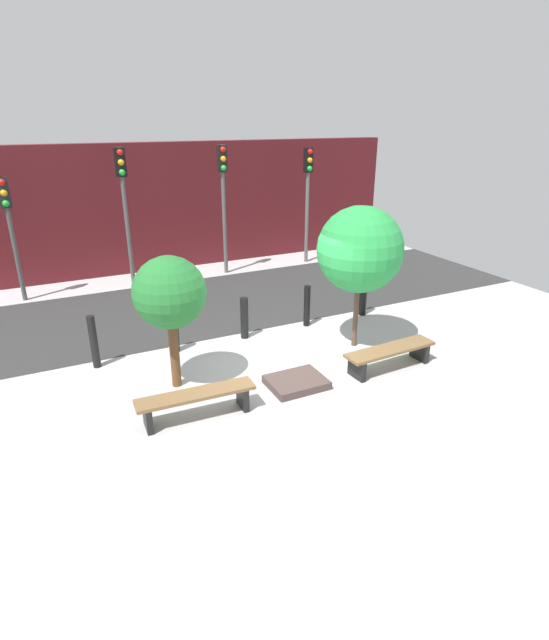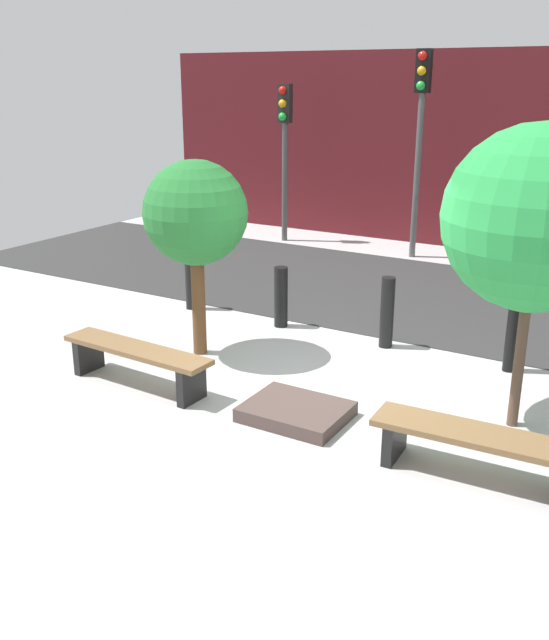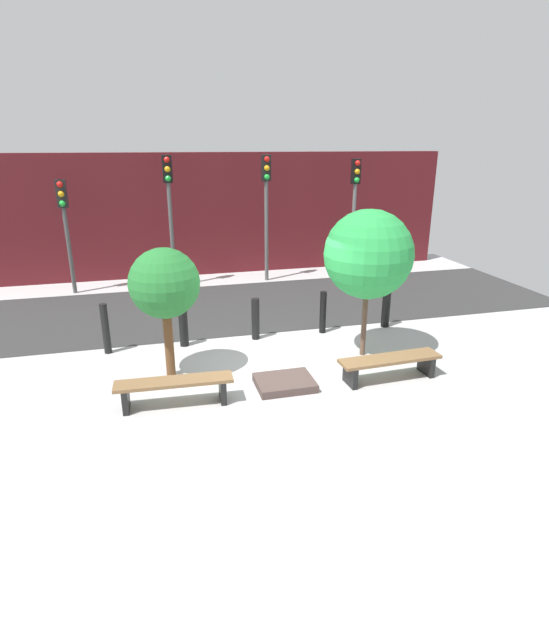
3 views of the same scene
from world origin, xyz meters
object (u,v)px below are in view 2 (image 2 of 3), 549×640
Objects in this scene: traffic_light_west at (285,134)px; planter_bed at (296,412)px; bollard_right at (513,332)px; bollard_far_left at (190,274)px; bench_left at (137,357)px; tree_behind_right_bench at (536,219)px; bollard_center at (387,312)px; bench_right at (483,445)px; bollard_left at (281,297)px; tree_behind_left_bench at (195,215)px; traffic_light_mid_west at (420,118)px.

planter_bed is at bearing -59.19° from traffic_light_west.
bollard_far_left is at bearing 180.00° from bollard_right.
bollard_right is (3.62, 2.66, 0.15)m from bench_left.
bollard_right is at bearing 104.75° from tree_behind_right_bench.
bollard_far_left is 1.14× the size of bollard_center.
bench_right is 2.70m from bollard_right.
bollard_far_left is 1.25× the size of bollard_left.
tree_behind_right_bench is (2.00, 1.02, 2.08)m from planter_bed.
planter_bed is at bearing -37.24° from bollard_far_left.
bollard_left is (-3.62, 2.66, 0.11)m from bench_right.
tree_behind_left_bench is 6.51m from traffic_light_mid_west.
traffic_light_west is (-1.20, 4.98, 1.74)m from bollard_far_left.
traffic_light_mid_west is at bearing 88.71° from bench_left.
tree_behind_right_bench reaches higher than planter_bed.
traffic_light_west is 2.99m from traffic_light_mid_west.
bollard_far_left is 5.41m from traffic_light_west.
bollard_center is (3.24, 0.00, -0.07)m from bollard_far_left.
tree_behind_left_bench is at bearing -158.25° from bollard_right.
bollard_center is at bearing 0.00° from bollard_far_left.
planter_bed is at bearing -56.67° from bollard_left.
bench_left is at bearing -143.66° from bollard_right.
bench_right is at bearing -65.52° from traffic_light_mid_west.
bench_left is 4.50m from bollard_right.
bollard_center is 5.65m from traffic_light_mid_west.
traffic_light_west is at bearing 140.58° from bollard_right.
bollard_left is at bearing -91.61° from traffic_light_mid_west.
traffic_light_mid_west is (0.14, 4.98, 2.25)m from bollard_left.
traffic_light_mid_west reaches higher than bollard_left.
bollard_far_left is at bearing 142.76° from planter_bed.
bollard_center is 0.24× the size of traffic_light_mid_west.
planter_bed is at bearing -90.00° from bollard_center.
tree_behind_right_bench is 5.67m from bollard_far_left.
bench_left is 1.91m from tree_behind_left_bench.
bollard_right is at bearing 38.95° from bench_left.
traffic_light_west is (-2.44, 7.64, 1.94)m from bench_left.
bollard_center reaches higher than bench_left.
planter_bed is 0.27× the size of traffic_light_mid_west.
bench_right is at bearing -26.94° from bollard_far_left.
bollard_right is at bearing 0.00° from bollard_left.
bollard_far_left is 5.70m from traffic_light_mid_west.
traffic_light_mid_west reaches higher than bench_left.
bollard_far_left is (-5.24, 2.66, 0.22)m from bench_right.
bollard_right is 6.26m from traffic_light_mid_west.
bollard_far_left is 0.33× the size of traffic_light_west.
planter_bed is 3.06m from tree_behind_right_bench.
tree_behind_left_bench is at bearing -144.17° from bollard_center.
bollard_center is at bearing 90.00° from planter_bed.
bollard_center is (-2.00, 2.66, 0.15)m from bench_right.
bench_left is at bearing -93.89° from traffic_light_mid_west.
bollard_right is (1.62, 2.46, 0.43)m from planter_bed.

